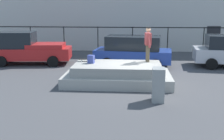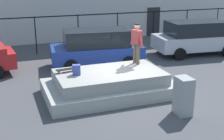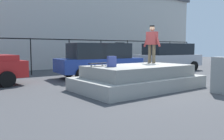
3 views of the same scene
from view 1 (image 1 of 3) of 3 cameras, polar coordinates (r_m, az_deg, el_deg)
name	(u,v)px [view 1 (image 1 of 3)]	position (r m, az deg, el deg)	size (l,w,h in m)	color
ground_plane	(131,83)	(12.76, 3.98, -2.62)	(60.00, 60.00, 0.00)	#424244
concrete_ledge	(118,74)	(12.58, 1.14, -0.92)	(4.74, 2.71, 0.89)	#9E9B93
skateboarder	(148,42)	(12.96, 7.39, 5.74)	(0.31, 0.88, 1.61)	brown
skateboard	(87,59)	(13.12, -5.13, 2.22)	(0.82, 0.31, 0.12)	black
backpack	(91,59)	(12.64, -4.33, 2.23)	(0.28, 0.20, 0.37)	#3F4C99
car_red_pickup_near	(27,48)	(17.59, -16.97, 4.25)	(4.94, 2.39, 1.96)	#B21E1E
car_blue_hatchback_mid	(133,51)	(16.12, 4.35, 3.99)	(4.54, 2.51, 1.78)	navy
utility_box	(158,85)	(10.23, 9.46, -3.02)	(0.44, 0.60, 1.24)	gray
fence_row	(132,36)	(19.31, 4.23, 6.96)	(24.06, 0.06, 2.09)	black
warehouse_building	(133,8)	(25.09, 4.36, 12.63)	(31.41, 6.84, 6.72)	beige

